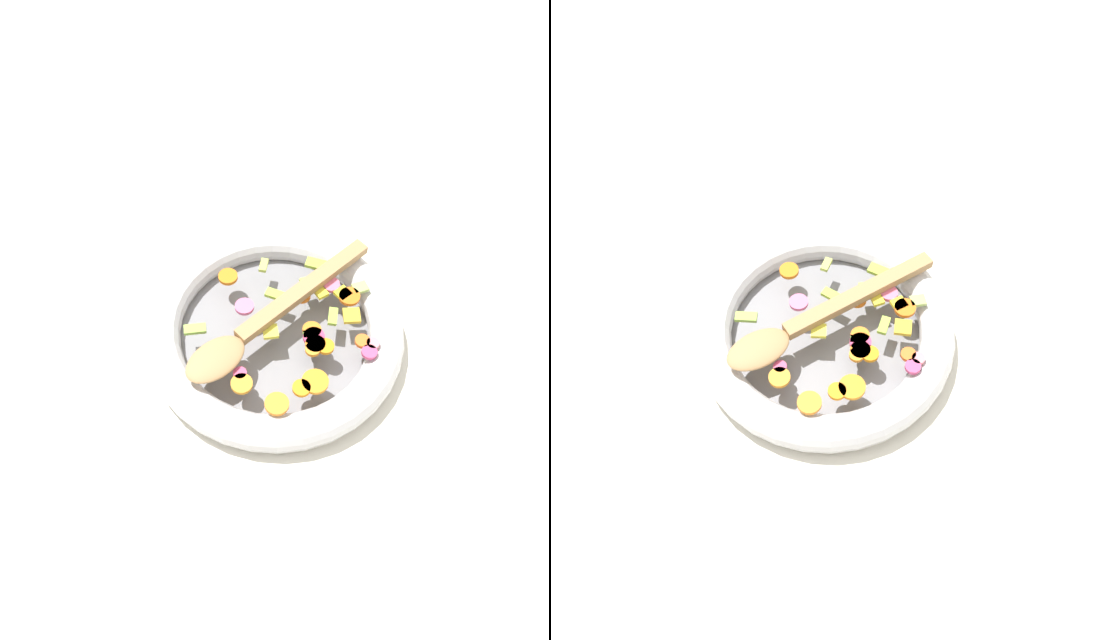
# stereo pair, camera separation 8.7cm
# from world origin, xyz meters

# --- Properties ---
(ground_plane) EXTENTS (4.00, 4.00, 0.00)m
(ground_plane) POSITION_xyz_m (0.00, 0.00, 0.00)
(ground_plane) COLOR silver
(skillet) EXTENTS (0.37, 0.37, 0.05)m
(skillet) POSITION_xyz_m (0.00, 0.00, 0.02)
(skillet) COLOR slate
(skillet) RESTS_ON ground_plane
(chopped_vegetables) EXTENTS (0.26, 0.26, 0.01)m
(chopped_vegetables) POSITION_xyz_m (0.04, 0.01, 0.05)
(chopped_vegetables) COLOR orange
(chopped_vegetables) RESTS_ON skillet
(wooden_spoon) EXTENTS (0.06, 0.33, 0.01)m
(wooden_spoon) POSITION_xyz_m (-0.00, -0.02, 0.06)
(wooden_spoon) COLOR #A87F51
(wooden_spoon) RESTS_ON chopped_vegetables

